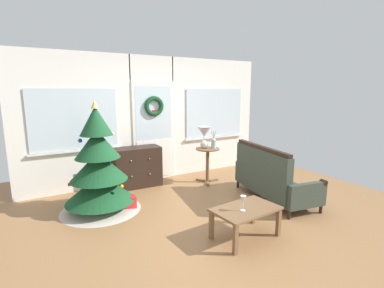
# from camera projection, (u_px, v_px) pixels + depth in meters

# --- Properties ---
(ground_plane) EXTENTS (6.76, 6.76, 0.00)m
(ground_plane) POSITION_uv_depth(u_px,v_px,m) (207.00, 214.00, 4.38)
(ground_plane) COLOR #996B42
(back_wall_with_door) EXTENTS (5.20, 0.19, 2.55)m
(back_wall_with_door) POSITION_uv_depth(u_px,v_px,m) (153.00, 119.00, 5.90)
(back_wall_with_door) COLOR white
(back_wall_with_door) RESTS_ON ground
(christmas_tree) EXTENTS (1.24, 1.24, 1.72)m
(christmas_tree) POSITION_uv_depth(u_px,v_px,m) (99.00, 172.00, 4.42)
(christmas_tree) COLOR #4C331E
(christmas_tree) RESTS_ON ground
(dresser_cabinet) EXTENTS (0.91, 0.47, 0.78)m
(dresser_cabinet) POSITION_uv_depth(u_px,v_px,m) (137.00, 167.00, 5.59)
(dresser_cabinet) COLOR black
(dresser_cabinet) RESTS_ON ground
(settee_sofa) EXTENTS (0.95, 1.71, 0.96)m
(settee_sofa) POSITION_uv_depth(u_px,v_px,m) (270.00, 179.00, 4.89)
(settee_sofa) COLOR black
(settee_sofa) RESTS_ON ground
(side_table) EXTENTS (0.50, 0.48, 0.71)m
(side_table) POSITION_uv_depth(u_px,v_px,m) (208.00, 158.00, 5.79)
(side_table) COLOR brown
(side_table) RESTS_ON ground
(table_lamp) EXTENTS (0.28, 0.28, 0.44)m
(table_lamp) POSITION_uv_depth(u_px,v_px,m) (204.00, 134.00, 5.70)
(table_lamp) COLOR silver
(table_lamp) RESTS_ON side_table
(flower_vase) EXTENTS (0.11, 0.10, 0.35)m
(flower_vase) POSITION_uv_depth(u_px,v_px,m) (214.00, 143.00, 5.73)
(flower_vase) COLOR #99ADBC
(flower_vase) RESTS_ON side_table
(coffee_table) EXTENTS (0.88, 0.59, 0.40)m
(coffee_table) POSITION_uv_depth(u_px,v_px,m) (246.00, 212.00, 3.63)
(coffee_table) COLOR brown
(coffee_table) RESTS_ON ground
(wine_glass) EXTENTS (0.08, 0.08, 0.20)m
(wine_glass) POSITION_uv_depth(u_px,v_px,m) (243.00, 200.00, 3.51)
(wine_glass) COLOR silver
(wine_glass) RESTS_ON coffee_table
(gift_box) EXTENTS (0.20, 0.18, 0.20)m
(gift_box) POSITION_uv_depth(u_px,v_px,m) (129.00, 202.00, 4.57)
(gift_box) COLOR red
(gift_box) RESTS_ON ground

